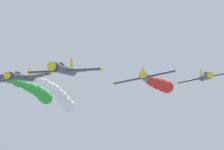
# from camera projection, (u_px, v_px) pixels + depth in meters

# --- Properties ---
(airplane_lead) EXTENTS (9.57, 10.35, 2.34)m
(airplane_lead) POSITION_uv_depth(u_px,v_px,m) (64.00, 70.00, 44.80)
(airplane_lead) COLOR #333842
(airplane_left_inner) EXTENTS (9.44, 10.35, 2.96)m
(airplane_left_inner) POSITION_uv_depth(u_px,v_px,m) (144.00, 76.00, 52.95)
(airplane_left_inner) COLOR #333842
(smoke_trail_left_inner) EXTENTS (5.97, 19.03, 3.17)m
(smoke_trail_left_inner) POSITION_uv_depth(u_px,v_px,m) (160.00, 84.00, 72.11)
(smoke_trail_left_inner) COLOR red
(airplane_right_inner) EXTENTS (9.51, 10.35, 2.71)m
(airplane_right_inner) POSITION_uv_depth(u_px,v_px,m) (21.00, 77.00, 56.01)
(airplane_right_inner) COLOR #333842
(smoke_trail_right_inner) EXTENTS (3.31, 20.07, 7.03)m
(smoke_trail_right_inner) POSITION_uv_depth(u_px,v_px,m) (62.00, 98.00, 76.54)
(smoke_trail_right_inner) COLOR white
(airplane_left_outer) EXTENTS (9.45, 10.35, 2.94)m
(airplane_left_outer) POSITION_uv_depth(u_px,v_px,m) (205.00, 77.00, 60.09)
(airplane_left_outer) COLOR #333842
(smoke_trail_right_outer) EXTENTS (3.63, 29.75, 6.24)m
(smoke_trail_right_outer) POSITION_uv_depth(u_px,v_px,m) (38.00, 93.00, 93.55)
(smoke_trail_right_outer) COLOR green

